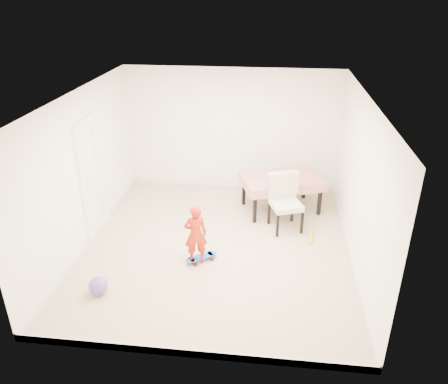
# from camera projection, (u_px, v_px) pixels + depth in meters

# --- Properties ---
(ground) EXTENTS (5.00, 5.00, 0.00)m
(ground) POSITION_uv_depth(u_px,v_px,m) (217.00, 246.00, 7.54)
(ground) COLOR tan
(ground) RESTS_ON ground
(ceiling) EXTENTS (4.50, 5.00, 0.04)m
(ceiling) POSITION_uv_depth(u_px,v_px,m) (216.00, 98.00, 6.42)
(ceiling) COLOR silver
(ceiling) RESTS_ON wall_back
(wall_back) EXTENTS (4.50, 0.04, 2.60)m
(wall_back) POSITION_uv_depth(u_px,v_px,m) (232.00, 130.00, 9.19)
(wall_back) COLOR white
(wall_back) RESTS_ON ground
(wall_front) EXTENTS (4.50, 0.04, 2.60)m
(wall_front) POSITION_uv_depth(u_px,v_px,m) (186.00, 269.00, 4.75)
(wall_front) COLOR white
(wall_front) RESTS_ON ground
(wall_left) EXTENTS (0.04, 5.00, 2.60)m
(wall_left) POSITION_uv_depth(u_px,v_px,m) (83.00, 171.00, 7.21)
(wall_left) COLOR white
(wall_left) RESTS_ON ground
(wall_right) EXTENTS (0.04, 5.00, 2.60)m
(wall_right) POSITION_uv_depth(u_px,v_px,m) (359.00, 184.00, 6.74)
(wall_right) COLOR white
(wall_right) RESTS_ON ground
(door) EXTENTS (0.11, 0.94, 2.11)m
(door) POSITION_uv_depth(u_px,v_px,m) (92.00, 179.00, 7.59)
(door) COLOR white
(door) RESTS_ON ground
(baseboard_back) EXTENTS (4.50, 0.02, 0.12)m
(baseboard_back) POSITION_uv_depth(u_px,v_px,m) (231.00, 183.00, 9.74)
(baseboard_back) COLOR white
(baseboard_back) RESTS_ON ground
(baseboard_front) EXTENTS (4.50, 0.02, 0.12)m
(baseboard_front) POSITION_uv_depth(u_px,v_px,m) (190.00, 353.00, 5.28)
(baseboard_front) COLOR white
(baseboard_front) RESTS_ON ground
(baseboard_left) EXTENTS (0.02, 5.00, 0.12)m
(baseboard_left) POSITION_uv_depth(u_px,v_px,m) (92.00, 235.00, 7.74)
(baseboard_left) COLOR white
(baseboard_left) RESTS_ON ground
(baseboard_right) EXTENTS (0.02, 5.00, 0.12)m
(baseboard_right) POSITION_uv_depth(u_px,v_px,m) (350.00, 252.00, 7.28)
(baseboard_right) COLOR white
(baseboard_right) RESTS_ON ground
(dining_table) EXTENTS (1.73, 1.40, 0.70)m
(dining_table) POSITION_uv_depth(u_px,v_px,m) (281.00, 194.00, 8.61)
(dining_table) COLOR red
(dining_table) RESTS_ON ground
(dining_chair) EXTENTS (0.76, 0.80, 1.04)m
(dining_chair) POSITION_uv_depth(u_px,v_px,m) (286.00, 203.00, 7.85)
(dining_chair) COLOR silver
(dining_chair) RESTS_ON ground
(skateboard) EXTENTS (0.56, 0.49, 0.08)m
(skateboard) POSITION_uv_depth(u_px,v_px,m) (201.00, 258.00, 7.13)
(skateboard) COLOR blue
(skateboard) RESTS_ON ground
(child) EXTENTS (0.42, 0.34, 1.00)m
(child) POSITION_uv_depth(u_px,v_px,m) (196.00, 236.00, 6.88)
(child) COLOR red
(child) RESTS_ON ground
(balloon) EXTENTS (0.28, 0.28, 0.28)m
(balloon) POSITION_uv_depth(u_px,v_px,m) (98.00, 286.00, 6.33)
(balloon) COLOR #6747AB
(balloon) RESTS_ON ground
(foam_toy) EXTENTS (0.09, 0.40, 0.06)m
(foam_toy) POSITION_uv_depth(u_px,v_px,m) (311.00, 238.00, 7.73)
(foam_toy) COLOR yellow
(foam_toy) RESTS_ON ground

